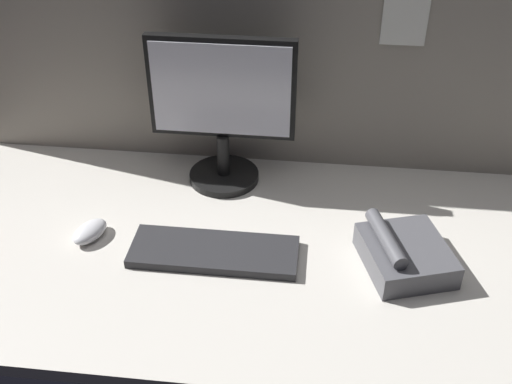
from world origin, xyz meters
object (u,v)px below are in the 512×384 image
(mouse, at_px, (90,232))
(monitor, at_px, (222,107))
(keyboard, at_px, (214,252))
(desk_phone, at_px, (404,254))

(mouse, bearing_deg, monitor, 68.51)
(monitor, height_order, keyboard, monitor)
(keyboard, bearing_deg, desk_phone, 2.03)
(monitor, relative_size, keyboard, 1.04)
(desk_phone, bearing_deg, mouse, 178.93)
(monitor, distance_m, keyboard, 0.37)
(monitor, bearing_deg, keyboard, -85.32)
(keyboard, height_order, desk_phone, desk_phone)
(mouse, xyz_separation_m, desk_phone, (0.70, -0.01, 0.01))
(mouse, distance_m, desk_phone, 0.70)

